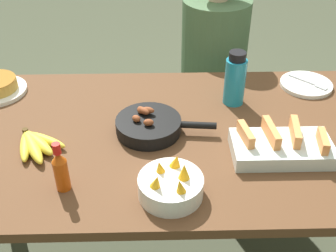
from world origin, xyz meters
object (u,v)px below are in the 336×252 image
(skillet, at_px, (150,125))
(empty_plate_near_front, at_px, (306,84))
(melon_tray, at_px, (282,147))
(water_bottle, at_px, (235,79))
(hot_sauce_bottle, at_px, (61,170))
(fruit_bowl_mango, at_px, (171,185))
(person_figure, at_px, (212,84))
(banana_bunch, at_px, (35,144))

(skillet, xyz_separation_m, empty_plate_near_front, (0.64, 0.30, -0.02))
(melon_tray, distance_m, water_bottle, 0.35)
(melon_tray, bearing_deg, hot_sauce_bottle, -168.39)
(hot_sauce_bottle, bearing_deg, melon_tray, 11.61)
(hot_sauce_bottle, bearing_deg, skillet, 47.48)
(skillet, distance_m, hot_sauce_bottle, 0.37)
(fruit_bowl_mango, xyz_separation_m, person_figure, (0.24, 1.00, -0.24))
(hot_sauce_bottle, bearing_deg, water_bottle, 38.91)
(melon_tray, bearing_deg, fruit_bowl_mango, -154.34)
(banana_bunch, bearing_deg, water_bottle, 21.15)
(banana_bunch, distance_m, water_bottle, 0.75)
(empty_plate_near_front, relative_size, person_figure, 0.18)
(melon_tray, bearing_deg, person_figure, 98.32)
(melon_tray, relative_size, hot_sauce_bottle, 1.94)
(banana_bunch, height_order, person_figure, person_figure)
(water_bottle, bearing_deg, fruit_bowl_mango, -117.33)
(fruit_bowl_mango, relative_size, hot_sauce_bottle, 1.14)
(melon_tray, bearing_deg, skillet, 162.57)
(fruit_bowl_mango, bearing_deg, empty_plate_near_front, 46.64)
(hot_sauce_bottle, height_order, person_figure, person_figure)
(melon_tray, bearing_deg, empty_plate_near_front, 63.98)
(melon_tray, xyz_separation_m, fruit_bowl_mango, (-0.36, -0.17, 0.00))
(melon_tray, distance_m, hot_sauce_bottle, 0.69)
(empty_plate_near_front, bearing_deg, skillet, -154.81)
(empty_plate_near_front, relative_size, water_bottle, 0.99)
(empty_plate_near_front, xyz_separation_m, fruit_bowl_mango, (-0.58, -0.61, 0.03))
(person_figure, bearing_deg, water_bottle, -88.46)
(banana_bunch, xyz_separation_m, skillet, (0.38, 0.08, 0.01))
(melon_tray, height_order, person_figure, person_figure)
(skillet, distance_m, fruit_bowl_mango, 0.32)
(person_figure, bearing_deg, fruit_bowl_mango, -103.67)
(banana_bunch, bearing_deg, fruit_bowl_mango, -27.10)
(empty_plate_near_front, distance_m, hot_sauce_bottle, 1.06)
(skillet, height_order, person_figure, person_figure)
(banana_bunch, distance_m, empty_plate_near_front, 1.09)
(empty_plate_near_front, distance_m, fruit_bowl_mango, 0.84)
(skillet, xyz_separation_m, person_figure, (0.31, 0.69, -0.24))
(melon_tray, relative_size, water_bottle, 1.52)
(hot_sauce_bottle, distance_m, person_figure, 1.15)
(fruit_bowl_mango, distance_m, hot_sauce_bottle, 0.32)
(melon_tray, distance_m, skillet, 0.45)
(skillet, distance_m, water_bottle, 0.38)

